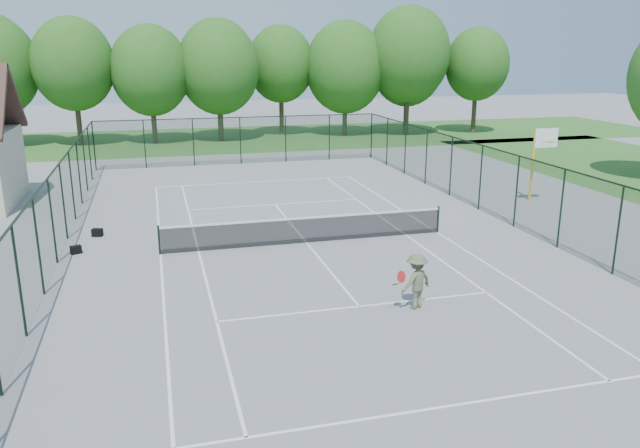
{
  "coord_description": "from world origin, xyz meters",
  "views": [
    {
      "loc": [
        -5.44,
        -22.33,
        7.2
      ],
      "look_at": [
        0.0,
        -2.0,
        1.3
      ],
      "focal_mm": 35.0,
      "sensor_mm": 36.0,
      "label": 1
    }
  ],
  "objects_px": {
    "tennis_net": "(307,229)",
    "tennis_player": "(416,281)",
    "sports_bag_a": "(76,250)",
    "basketball_goal": "(540,150)"
  },
  "relations": [
    {
      "from": "tennis_net",
      "to": "basketball_goal",
      "type": "distance_m",
      "value": 13.05
    },
    {
      "from": "sports_bag_a",
      "to": "tennis_player",
      "type": "xyz_separation_m",
      "value": [
        10.01,
        -7.8,
        0.67
      ]
    },
    {
      "from": "basketball_goal",
      "to": "tennis_player",
      "type": "xyz_separation_m",
      "value": [
        -10.85,
        -10.47,
        -1.75
      ]
    },
    {
      "from": "sports_bag_a",
      "to": "tennis_player",
      "type": "distance_m",
      "value": 12.71
    },
    {
      "from": "tennis_net",
      "to": "tennis_player",
      "type": "height_order",
      "value": "tennis_player"
    },
    {
      "from": "sports_bag_a",
      "to": "tennis_player",
      "type": "bearing_deg",
      "value": -60.38
    },
    {
      "from": "basketball_goal",
      "to": "sports_bag_a",
      "type": "xyz_separation_m",
      "value": [
        -20.86,
        -2.67,
        -2.42
      ]
    },
    {
      "from": "tennis_net",
      "to": "tennis_player",
      "type": "bearing_deg",
      "value": -77.4
    },
    {
      "from": "tennis_net",
      "to": "tennis_player",
      "type": "distance_m",
      "value": 7.07
    },
    {
      "from": "tennis_net",
      "to": "sports_bag_a",
      "type": "bearing_deg",
      "value": 173.92
    }
  ]
}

